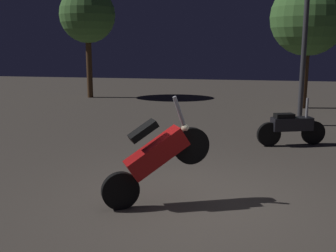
# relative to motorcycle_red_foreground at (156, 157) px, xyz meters

# --- Properties ---
(ground_plane) EXTENTS (40.00, 40.00, 0.00)m
(ground_plane) POSITION_rel_motorcycle_red_foreground_xyz_m (0.60, 0.19, -0.74)
(ground_plane) COLOR #4C443D
(motorcycle_red_foreground) EXTENTS (1.50, 0.88, 1.63)m
(motorcycle_red_foreground) POSITION_rel_motorcycle_red_foreground_xyz_m (0.00, 0.00, 0.00)
(motorcycle_red_foreground) COLOR black
(motorcycle_red_foreground) RESTS_ON ground_plane
(motorcycle_black_parked_left) EXTENTS (1.61, 0.62, 1.11)m
(motorcycle_black_parked_left) POSITION_rel_motorcycle_red_foreground_xyz_m (2.40, 4.05, -0.31)
(motorcycle_black_parked_left) COLOR black
(motorcycle_black_parked_left) RESTS_ON ground_plane
(streetlamp_near) EXTENTS (0.36, 0.36, 4.54)m
(streetlamp_near) POSITION_rel_motorcycle_red_foreground_xyz_m (2.91, 6.49, 2.18)
(streetlamp_near) COLOR #38383D
(streetlamp_near) RESTS_ON ground_plane
(tree_left_bg) EXTENTS (2.65, 2.65, 4.52)m
(tree_left_bg) POSITION_rel_motorcycle_red_foreground_xyz_m (3.46, 9.76, 2.43)
(tree_left_bg) COLOR #4C331E
(tree_left_bg) RESTS_ON ground_plane
(tree_center_bg) EXTENTS (2.30, 2.30, 4.60)m
(tree_center_bg) POSITION_rel_motorcycle_red_foreground_xyz_m (-5.15, 11.17, 2.67)
(tree_center_bg) COLOR #4C331E
(tree_center_bg) RESTS_ON ground_plane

